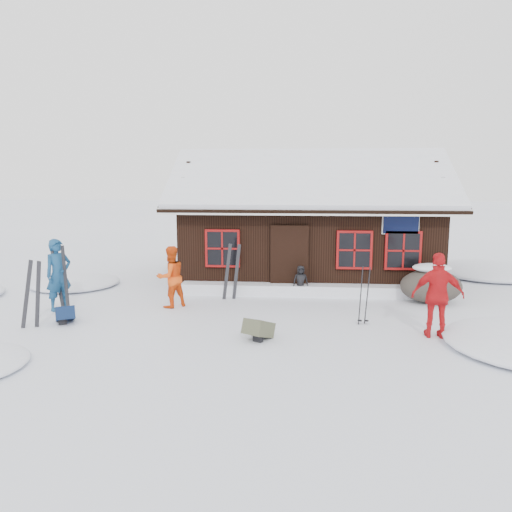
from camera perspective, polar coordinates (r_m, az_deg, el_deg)
The scene contains 15 objects.
ground at distance 12.73m, azimuth -0.51°, elevation -6.78°, with size 120.00×120.00×0.00m, color white.
mountain_hut at distance 17.28m, azimuth 5.99°, elevation 2.72°, with size 8.90×6.09×4.42m.
snow_drift at distance 14.82m, azimuth 6.10°, elevation -3.85°, with size 7.60×0.60×0.35m, color white.
snow_mounds at distance 14.49m, azimuth 6.72°, elevation -4.87°, with size 20.60×13.20×0.48m.
skier_teal at distance 13.99m, azimuth -21.64°, elevation -2.01°, with size 0.69×0.45×1.89m, color navy.
skier_orange_left at distance 13.52m, azimuth -9.72°, elevation -2.36°, with size 0.80×0.63×1.66m, color #EA4C10.
skier_orange_right at distance 11.51m, azimuth 20.07°, elevation -4.26°, with size 1.10×0.46×1.87m, color red.
skier_crouched at distance 14.62m, azimuth 5.11°, elevation -2.88°, with size 0.45×0.29×0.92m, color black.
boulder at distance 14.70m, azimuth 19.36°, elevation -3.14°, with size 1.68×1.26×0.98m.
ski_pair_left at distance 12.62m, azimuth -24.20°, elevation -4.10°, with size 0.62×0.17×1.65m.
ski_pair_mid at distance 13.91m, azimuth -21.35°, elevation -2.49°, with size 0.56×0.27×1.78m.
ski_pair_right at distance 14.20m, azimuth -2.78°, elevation -1.90°, with size 0.55×0.13×1.65m.
ski_poles at distance 12.11m, azimuth 12.23°, elevation -4.52°, with size 0.26×0.13×1.43m.
backpack_blue at distance 12.89m, azimuth -20.96°, elevation -6.49°, with size 0.43×0.57×0.31m, color #0F2144.
backpack_olive at distance 10.88m, azimuth 0.29°, elevation -8.67°, with size 0.46×0.61×0.33m, color #4B4D37.
Camera 1 is at (1.13, -12.19, 3.49)m, focal length 35.00 mm.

